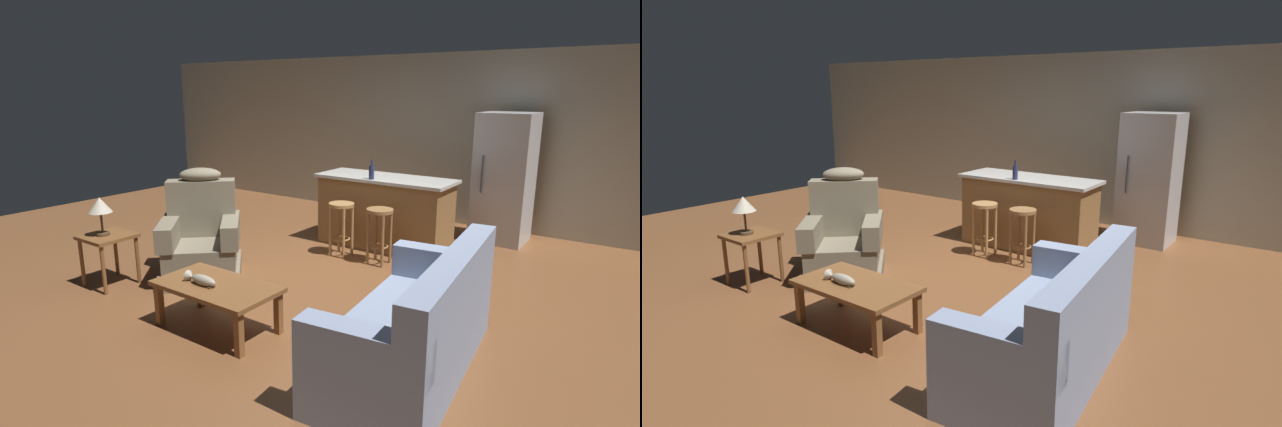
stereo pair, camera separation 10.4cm
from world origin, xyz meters
The scene contains 13 objects.
ground_plane centered at (0.00, 0.00, 0.00)m, with size 12.00×12.00×0.00m.
back_wall centered at (0.00, 3.12, 1.30)m, with size 12.00×0.05×2.60m.
coffee_table centered at (-0.05, -1.60, 0.36)m, with size 1.10×0.60×0.42m.
fish_figurine centered at (-0.15, -1.68, 0.46)m, with size 0.34×0.10×0.10m.
couch centered at (1.64, -1.21, 0.34)m, with size 1.05×1.98×0.94m.
recliner_near_lamp centered at (-1.16, -0.78, 0.42)m, with size 1.19×1.19×1.20m.
end_table centered at (-1.76, -1.54, 0.46)m, with size 0.48×0.48×0.56m.
table_lamp centered at (-1.77, -1.58, 0.87)m, with size 0.24×0.24×0.41m.
kitchen_island centered at (0.00, 1.35, 0.48)m, with size 1.80×0.70×0.95m.
bar_stool_left centered at (-0.27, 0.72, 0.47)m, with size 0.32×0.32×0.68m.
bar_stool_right centered at (0.27, 0.72, 0.47)m, with size 0.32×0.32×0.68m.
refrigerator centered at (1.18, 2.55, 0.88)m, with size 0.70×0.69×1.76m.
bottle_tall_green centered at (-0.06, 1.08, 1.04)m, with size 0.07×0.07×0.25m.
Camera 1 is at (3.01, -4.37, 2.06)m, focal length 28.00 mm.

